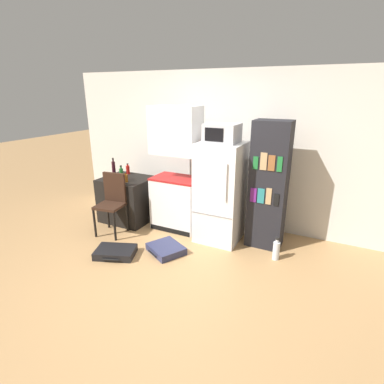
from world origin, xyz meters
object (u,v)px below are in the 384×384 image
at_px(suitcase_small_flat, 166,249).
at_px(bottle_ketchup_red, 128,170).
at_px(suitcase_large_flat, 116,252).
at_px(refrigerator, 220,193).
at_px(microwave, 222,133).
at_px(water_bottle_front, 276,250).
at_px(bottle_green_tall, 121,174).
at_px(side_table, 128,199).
at_px(chair, 112,198).
at_px(bookshelf, 268,186).
at_px(kitchen_hutch, 176,174).
at_px(bottle_wine_dark, 114,168).
at_px(bottle_amber_beer, 126,178).

bearing_deg(suitcase_small_flat, bottle_ketchup_red, 173.26).
bearing_deg(suitcase_large_flat, refrigerator, 25.16).
relative_size(refrigerator, microwave, 3.26).
height_order(microwave, water_bottle_front, microwave).
relative_size(bottle_green_tall, suitcase_small_flat, 0.42).
xyz_separation_m(side_table, chair, (0.11, -0.51, 0.20)).
height_order(bookshelf, bottle_green_tall, bookshelf).
height_order(side_table, bookshelf, bookshelf).
xyz_separation_m(bookshelf, bottle_ketchup_red, (-2.58, 0.07, -0.07)).
bearing_deg(refrigerator, suitcase_large_flat, -133.81).
relative_size(kitchen_hutch, water_bottle_front, 6.07).
bearing_deg(suitcase_large_flat, kitchen_hutch, 54.46).
bearing_deg(bottle_green_tall, water_bottle_front, -1.07).
bearing_deg(side_table, microwave, 1.43).
bearing_deg(suitcase_small_flat, kitchen_hutch, 136.57).
relative_size(bottle_ketchup_red, bottle_green_tall, 0.74).
bearing_deg(refrigerator, water_bottle_front, -13.98).
distance_m(microwave, water_bottle_front, 1.80).
relative_size(refrigerator, bottle_green_tall, 5.83).
height_order(kitchen_hutch, suitcase_large_flat, kitchen_hutch).
bearing_deg(water_bottle_front, bottle_ketchup_red, 171.32).
bearing_deg(water_bottle_front, microwave, 166.11).
relative_size(side_table, microwave, 1.80).
distance_m(bottle_ketchup_red, chair, 0.84).
distance_m(kitchen_hutch, suitcase_large_flat, 1.54).
height_order(side_table, water_bottle_front, side_table).
bearing_deg(side_table, bookshelf, 4.18).
distance_m(side_table, bottle_green_tall, 0.52).
bearing_deg(bottle_wine_dark, bottle_amber_beer, -28.08).
xyz_separation_m(refrigerator, bottle_wine_dark, (-2.06, 0.02, 0.15)).
distance_m(bottle_green_tall, suitcase_small_flat, 1.57).
bearing_deg(refrigerator, bookshelf, 10.96).
relative_size(side_table, refrigerator, 0.55).
relative_size(kitchen_hutch, bottle_amber_beer, 12.02).
height_order(side_table, chair, chair).
bearing_deg(bottle_green_tall, side_table, 96.81).
bearing_deg(suitcase_large_flat, bottle_amber_beer, 96.74).
bearing_deg(suitcase_large_flat, suitcase_small_flat, 13.30).
distance_m(bottle_ketchup_red, water_bottle_front, 2.95).
bearing_deg(bottle_wine_dark, bottle_green_tall, -30.72).
distance_m(microwave, bottle_wine_dark, 2.19).
relative_size(bookshelf, suitcase_small_flat, 2.97).
bearing_deg(bookshelf, suitcase_large_flat, -144.28).
distance_m(kitchen_hutch, bottle_ketchup_red, 1.11).
distance_m(bottle_wine_dark, water_bottle_front, 3.11).
bearing_deg(bottle_wine_dark, water_bottle_front, -4.76).
bearing_deg(side_table, bottle_green_tall, -83.19).
bearing_deg(bottle_ketchup_red, kitchen_hutch, -6.92).
xyz_separation_m(microwave, bottle_amber_beer, (-1.60, -0.23, -0.81)).
xyz_separation_m(refrigerator, bottle_ketchup_red, (-1.89, 0.20, 0.10)).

